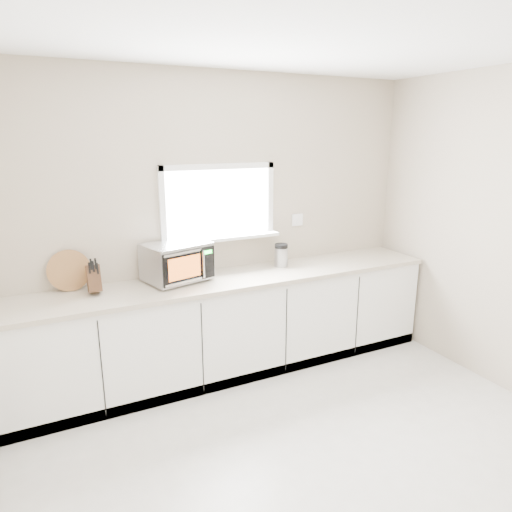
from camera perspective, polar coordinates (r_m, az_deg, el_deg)
ground at (r=3.24m, az=10.57°, el=-26.86°), size 4.00×4.00×0.00m
back_wall at (r=4.25m, az=-4.72°, el=4.21°), size 4.00×0.17×2.70m
cabinets at (r=4.26m, az=-2.97°, el=-8.75°), size 3.92×0.60×0.88m
countertop at (r=4.09m, az=-3.00°, el=-2.89°), size 3.92×0.64×0.04m
microwave at (r=3.99m, az=-9.85°, el=-0.63°), size 0.61×0.53×0.34m
knife_block at (r=3.85m, az=-19.63°, el=-2.59°), size 0.10×0.21×0.30m
cutting_board at (r=3.98m, az=-22.34°, el=-1.68°), size 0.34×0.08×0.34m
coffee_grinder at (r=4.39m, az=3.16°, el=0.13°), size 0.15×0.15×0.23m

